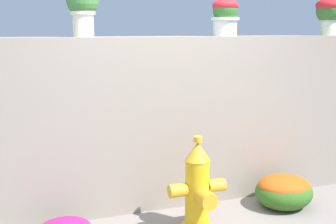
% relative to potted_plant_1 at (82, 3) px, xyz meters
% --- Properties ---
extents(stone_wall, '(4.84, 0.41, 1.76)m').
position_rel_potted_plant_1_xyz_m(stone_wall, '(0.73, -0.02, -1.19)').
color(stone_wall, gray).
rests_on(stone_wall, ground).
extents(potted_plant_1, '(0.32, 0.32, 0.49)m').
position_rel_potted_plant_1_xyz_m(potted_plant_1, '(0.00, 0.00, 0.00)').
color(potted_plant_1, silver).
rests_on(potted_plant_1, stone_wall).
extents(potted_plant_2, '(0.30, 0.30, 0.40)m').
position_rel_potted_plant_1_xyz_m(potted_plant_2, '(1.48, -0.04, -0.09)').
color(potted_plant_2, silver).
rests_on(potted_plant_2, stone_wall).
extents(potted_plant_3, '(0.32, 0.32, 0.44)m').
position_rel_potted_plant_1_xyz_m(potted_plant_3, '(2.85, 0.01, -0.03)').
color(potted_plant_3, silver).
rests_on(potted_plant_3, stone_wall).
extents(fire_hydrant, '(0.54, 0.44, 0.88)m').
position_rel_potted_plant_1_xyz_m(fire_hydrant, '(0.87, -0.76, -1.67)').
color(fire_hydrant, gold).
rests_on(fire_hydrant, ground).
extents(flower_bush_right, '(0.61, 0.55, 0.35)m').
position_rel_potted_plant_1_xyz_m(flower_bush_right, '(1.93, -0.59, -1.89)').
color(flower_bush_right, '#356620').
rests_on(flower_bush_right, ground).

